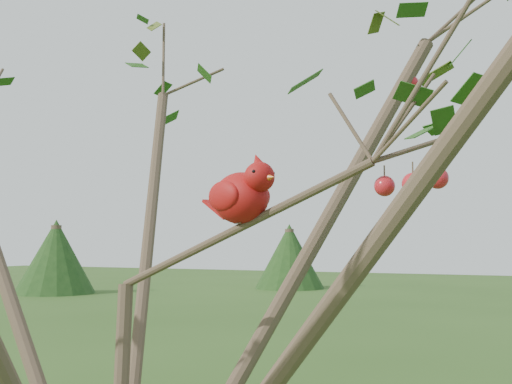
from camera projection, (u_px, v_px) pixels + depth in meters
crabapple_tree at (120, 208)px, 1.36m from camera, size 2.35×2.05×2.95m
cardinal at (243, 195)px, 1.34m from camera, size 0.22×0.15×0.16m
distant_trees at (448, 258)px, 25.05m from camera, size 35.40×16.51×2.91m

